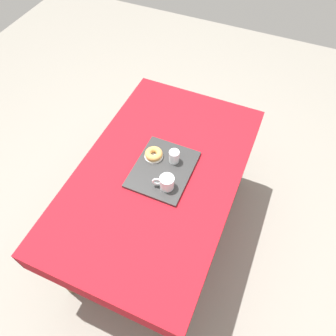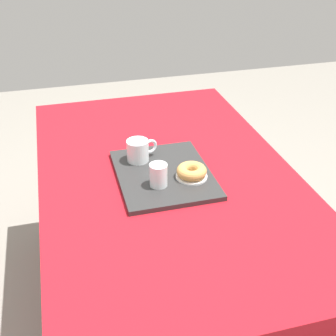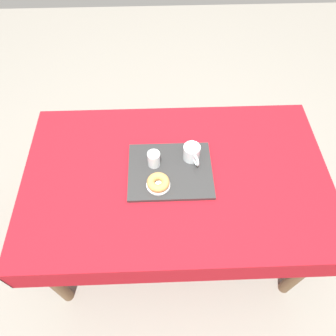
{
  "view_description": "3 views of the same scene",
  "coord_description": "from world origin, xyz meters",
  "px_view_note": "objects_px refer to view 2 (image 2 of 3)",
  "views": [
    {
      "loc": [
        0.97,
        0.48,
        2.28
      ],
      "look_at": [
        -0.04,
        0.05,
        0.77
      ],
      "focal_mm": 34.12,
      "sensor_mm": 36.0,
      "label": 1
    },
    {
      "loc": [
        -1.35,
        0.36,
        1.6
      ],
      "look_at": [
        -0.06,
        0.01,
        0.79
      ],
      "focal_mm": 47.26,
      "sensor_mm": 36.0,
      "label": 2
    },
    {
      "loc": [
        -0.07,
        -0.85,
        2.02
      ],
      "look_at": [
        -0.04,
        0.0,
        0.8
      ],
      "focal_mm": 33.57,
      "sensor_mm": 36.0,
      "label": 3
    }
  ],
  "objects_px": {
    "dining_table": "(167,191)",
    "donut_plate_left": "(191,176)",
    "water_glass_near": "(158,176)",
    "sugar_donut_left": "(192,171)",
    "tea_mug_left": "(138,151)",
    "serving_tray": "(164,174)"
  },
  "relations": [
    {
      "from": "sugar_donut_left",
      "to": "dining_table",
      "type": "bearing_deg",
      "value": 36.99
    },
    {
      "from": "dining_table",
      "to": "serving_tray",
      "type": "relative_size",
      "value": 3.67
    },
    {
      "from": "sugar_donut_left",
      "to": "water_glass_near",
      "type": "bearing_deg",
      "value": 98.33
    },
    {
      "from": "tea_mug_left",
      "to": "sugar_donut_left",
      "type": "height_order",
      "value": "tea_mug_left"
    },
    {
      "from": "tea_mug_left",
      "to": "water_glass_near",
      "type": "distance_m",
      "value": 0.19
    },
    {
      "from": "water_glass_near",
      "to": "dining_table",
      "type": "bearing_deg",
      "value": -28.31
    },
    {
      "from": "tea_mug_left",
      "to": "water_glass_near",
      "type": "xyz_separation_m",
      "value": [
        -0.19,
        -0.03,
        -0.0
      ]
    },
    {
      "from": "dining_table",
      "to": "sugar_donut_left",
      "type": "xyz_separation_m",
      "value": [
        -0.09,
        -0.07,
        0.13
      ]
    },
    {
      "from": "tea_mug_left",
      "to": "sugar_donut_left",
      "type": "distance_m",
      "value": 0.23
    },
    {
      "from": "water_glass_near",
      "to": "serving_tray",
      "type": "bearing_deg",
      "value": -26.03
    },
    {
      "from": "serving_tray",
      "to": "water_glass_near",
      "type": "relative_size",
      "value": 5.02
    },
    {
      "from": "dining_table",
      "to": "donut_plate_left",
      "type": "xyz_separation_m",
      "value": [
        -0.09,
        -0.07,
        0.11
      ]
    },
    {
      "from": "tea_mug_left",
      "to": "sugar_donut_left",
      "type": "xyz_separation_m",
      "value": [
        -0.17,
        -0.16,
        -0.01
      ]
    },
    {
      "from": "tea_mug_left",
      "to": "donut_plate_left",
      "type": "bearing_deg",
      "value": -137.08
    },
    {
      "from": "serving_tray",
      "to": "donut_plate_left",
      "type": "bearing_deg",
      "value": -124.44
    },
    {
      "from": "dining_table",
      "to": "tea_mug_left",
      "type": "relative_size",
      "value": 12.26
    },
    {
      "from": "water_glass_near",
      "to": "sugar_donut_left",
      "type": "xyz_separation_m",
      "value": [
        0.02,
        -0.12,
        -0.01
      ]
    },
    {
      "from": "donut_plate_left",
      "to": "water_glass_near",
      "type": "bearing_deg",
      "value": 98.33
    },
    {
      "from": "dining_table",
      "to": "sugar_donut_left",
      "type": "relative_size",
      "value": 14.07
    },
    {
      "from": "sugar_donut_left",
      "to": "donut_plate_left",
      "type": "bearing_deg",
      "value": 0.0
    },
    {
      "from": "serving_tray",
      "to": "tea_mug_left",
      "type": "bearing_deg",
      "value": 32.64
    },
    {
      "from": "donut_plate_left",
      "to": "sugar_donut_left",
      "type": "bearing_deg",
      "value": 0.0
    }
  ]
}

